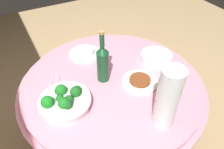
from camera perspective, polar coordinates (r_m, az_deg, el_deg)
name	(u,v)px	position (r m, az deg, el deg)	size (l,w,h in m)	color
ground_plane	(112,145)	(1.92, 0.00, -18.03)	(6.00, 6.00, 0.00)	tan
buffet_table	(112,117)	(1.61, 0.00, -11.18)	(1.16, 1.16, 0.74)	maroon
broccoli_bowl	(65,102)	(1.19, -12.32, -6.97)	(0.28, 0.28, 0.12)	white
plate_stack	(156,57)	(1.51, 11.60, 4.45)	(0.21, 0.21, 0.05)	white
wine_bottle	(103,63)	(1.27, -2.45, 3.18)	(0.07, 0.07, 0.34)	#144325
decorative_fruit_vase	(167,101)	(1.05, 14.30, -6.70)	(0.11, 0.11, 0.34)	silver
serving_tongs	(54,84)	(1.36, -14.95, -2.31)	(0.16, 0.11, 0.01)	silver
food_plate_stir_fry	(140,81)	(1.33, 7.35, -1.75)	(0.22, 0.22, 0.03)	white
food_plate_rice	(85,53)	(1.56, -7.20, 5.76)	(0.22, 0.22, 0.04)	white
label_placard_front	(176,97)	(1.25, 16.52, -5.66)	(0.05, 0.03, 0.05)	white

